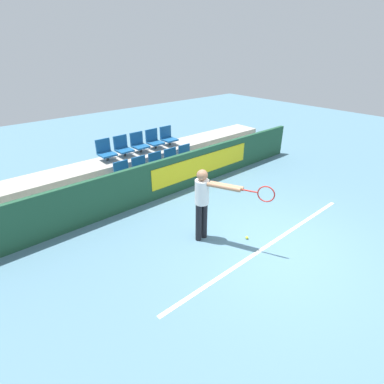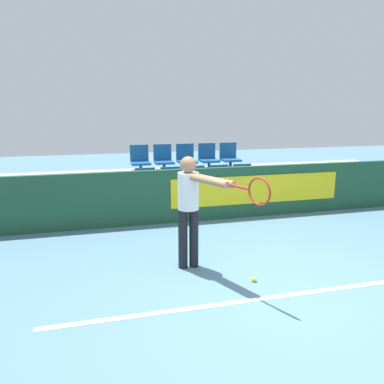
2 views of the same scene
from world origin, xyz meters
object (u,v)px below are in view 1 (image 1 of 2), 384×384
Objects in this scene: stadium_chair_9 at (168,137)px; stadium_chair_6 at (123,147)px; stadium_chair_4 at (187,156)px; stadium_chair_3 at (173,160)px; stadium_chair_1 at (141,169)px; stadium_chair_5 at (106,151)px; tennis_player at (206,199)px; stadium_chair_2 at (158,164)px; stadium_chair_0 at (124,174)px; stadium_chair_7 at (139,143)px; stadium_chair_8 at (154,140)px; tennis_ball at (247,238)px.

stadium_chair_6 is at bearing 180.00° from stadium_chair_9.
stadium_chair_3 is at bearing 180.00° from stadium_chair_4.
stadium_chair_1 is 1.94m from stadium_chair_9.
tennis_player is (0.25, -3.86, -0.07)m from stadium_chair_5.
stadium_chair_2 is (0.55, 0.00, 0.00)m from stadium_chair_1.
stadium_chair_7 is (1.10, 0.95, 0.39)m from stadium_chair_0.
stadium_chair_3 is 3.25m from tennis_player.
stadium_chair_2 is at bearing 180.00° from stadium_chair_4.
stadium_chair_6 is at bearing 60.96° from tennis_player.
tennis_player reaches higher than stadium_chair_9.
stadium_chair_1 is at bearing -120.07° from stadium_chair_7.
tennis_player reaches higher than stadium_chair_1.
stadium_chair_0 is at bearing -156.64° from stadium_chair_9.
stadium_chair_0 is 1.16m from stadium_chair_6.
stadium_chair_6 is (0.55, 0.95, 0.39)m from stadium_chair_0.
stadium_chair_8 is 0.37× the size of tennis_player.
stadium_chair_7 is at bearing 139.19° from stadium_chair_4.
stadium_chair_9 is at bearing 74.12° from tennis_ball.
stadium_chair_3 is at bearing 0.00° from stadium_chair_0.
stadium_chair_2 is 3.56m from tennis_ball.
stadium_chair_7 reaches higher than stadium_chair_4.
stadium_chair_1 is 1.00× the size of stadium_chair_4.
stadium_chair_8 is (1.65, 0.95, 0.39)m from stadium_chair_0.
stadium_chair_4 is 1.94m from stadium_chair_6.
stadium_chair_6 is 1.00× the size of stadium_chair_8.
stadium_chair_2 is 1.16m from stadium_chair_6.
stadium_chair_4 is at bearing 0.00° from stadium_chair_1.
stadium_chair_6 and stadium_chair_7 have the same top height.
tennis_ball is at bearing -75.15° from stadium_chair_0.
stadium_chair_8 is (0.55, 0.00, 0.00)m from stadium_chair_7.
stadium_chair_0 is 1.00× the size of stadium_chair_7.
stadium_chair_2 is 1.00× the size of stadium_chair_5.
stadium_chair_0 is at bearing 180.00° from stadium_chair_1.
stadium_chair_4 is 1.00× the size of stadium_chair_5.
stadium_chair_4 reaches higher than tennis_ball.
stadium_chair_9 is (2.19, 0.00, 0.00)m from stadium_chair_5.
stadium_chair_6 is at bearing 150.07° from stadium_chair_4.
stadium_chair_5 is at bearing 139.19° from stadium_chair_2.
tennis_ball is (0.93, -4.45, -1.02)m from stadium_chair_5.
stadium_chair_2 is at bearing -90.00° from stadium_chair_7.
stadium_chair_1 is 2.94m from tennis_player.
stadium_chair_3 is 1.16m from stadium_chair_9.
tennis_player reaches higher than tennis_ball.
stadium_chair_4 is at bearing -23.36° from stadium_chair_5.
stadium_chair_7 is at bearing 180.00° from stadium_chair_8.
stadium_chair_2 is 0.37× the size of tennis_player.
stadium_chair_8 reaches higher than stadium_chair_4.
stadium_chair_7 is (0.55, 0.95, 0.39)m from stadium_chair_1.
stadium_chair_5 is (-1.65, 0.95, 0.39)m from stadium_chair_3.
stadium_chair_8 is at bearing 0.00° from stadium_chair_5.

